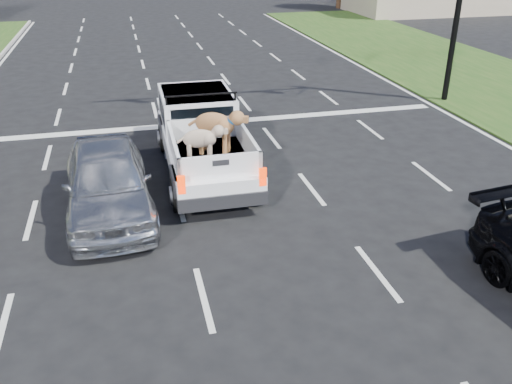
# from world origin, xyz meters

# --- Properties ---
(ground) EXTENTS (160.00, 160.00, 0.00)m
(ground) POSITION_xyz_m (0.00, 0.00, 0.00)
(ground) COLOR black
(ground) RESTS_ON ground
(road_markings) EXTENTS (17.75, 60.00, 0.01)m
(road_markings) POSITION_xyz_m (0.00, 6.56, 0.01)
(road_markings) COLOR silver
(road_markings) RESTS_ON ground
(pickup_truck) EXTENTS (2.27, 5.90, 2.20)m
(pickup_truck) POSITION_xyz_m (-0.80, 5.92, 1.04)
(pickup_truck) COLOR black
(pickup_truck) RESTS_ON ground
(silver_sedan) EXTENTS (2.20, 4.96, 1.66)m
(silver_sedan) POSITION_xyz_m (-3.39, 3.91, 0.83)
(silver_sedan) COLOR #B6B9BE
(silver_sedan) RESTS_ON ground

